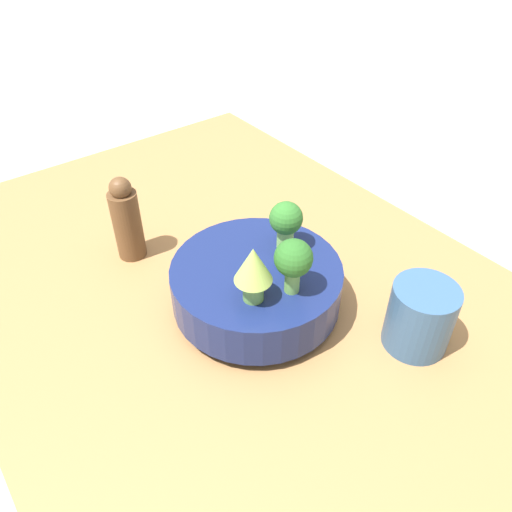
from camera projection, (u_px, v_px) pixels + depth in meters
ground_plane at (269, 339)px, 0.70m from camera, size 6.00×6.00×0.00m
table at (269, 329)px, 0.69m from camera, size 1.18×0.70×0.04m
bowl at (256, 285)px, 0.66m from camera, size 0.23×0.23×0.07m
broccoli_floret_back at (286, 221)px, 0.65m from camera, size 0.04×0.04×0.07m
romanesco_piece_near at (253, 269)px, 0.57m from camera, size 0.05×0.05×0.08m
broccoli_floret_right at (293, 260)px, 0.58m from camera, size 0.05×0.05×0.07m
cup at (420, 317)px, 0.61m from camera, size 0.08×0.08×0.09m
pepper_mill at (127, 220)px, 0.74m from camera, size 0.04×0.04×0.14m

